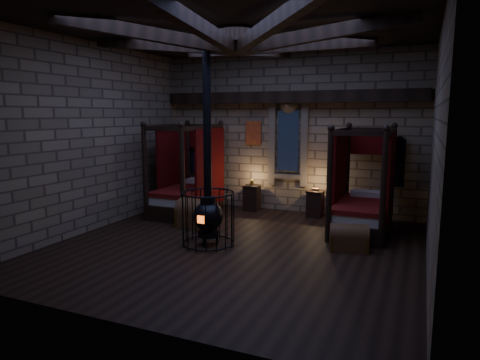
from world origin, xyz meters
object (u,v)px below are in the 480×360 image
at_px(trunk_left, 198,215).
at_px(stove, 208,214).
at_px(trunk_right, 349,238).
at_px(bed_left, 188,191).
at_px(bed_right, 362,206).

xyz_separation_m(trunk_left, stove, (0.84, -1.10, 0.34)).
distance_m(trunk_left, trunk_right, 3.52).
bearing_deg(bed_left, trunk_left, -51.79).
relative_size(trunk_left, trunk_right, 1.23).
bearing_deg(trunk_right, bed_right, 75.16).
distance_m(trunk_left, stove, 1.43).
height_order(bed_left, bed_right, bed_left).
relative_size(bed_left, stove, 0.57).
height_order(bed_right, trunk_right, bed_right).
height_order(trunk_left, stove, stove).
xyz_separation_m(bed_left, trunk_right, (4.49, -1.56, -0.34)).
distance_m(trunk_right, stove, 2.80).
height_order(bed_left, trunk_right, bed_left).
bearing_deg(trunk_right, trunk_left, 161.73).
xyz_separation_m(trunk_left, trunk_right, (3.50, -0.32, -0.07)).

